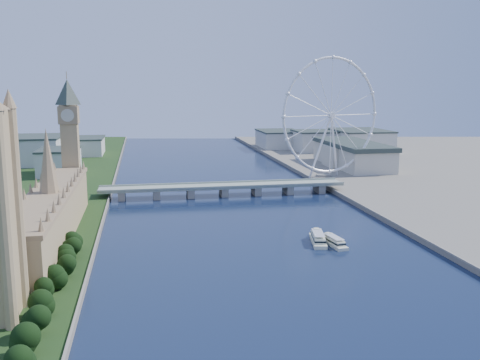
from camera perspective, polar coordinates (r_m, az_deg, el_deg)
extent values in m
cube|color=tan|center=(352.19, -19.49, -3.86)|extent=(24.00, 200.00, 28.00)
cone|color=#937A59|center=(345.65, -19.84, 1.94)|extent=(12.00, 12.00, 40.00)
cube|color=tan|center=(452.90, -17.59, 2.59)|extent=(13.00, 13.00, 80.00)
cube|color=#937A59|center=(450.12, -17.81, 6.63)|extent=(15.00, 15.00, 14.00)
pyramid|color=#2D3833|center=(449.53, -18.00, 10.19)|extent=(20.02, 20.02, 20.00)
cube|color=gray|center=(481.62, -1.76, -0.67)|extent=(220.00, 22.00, 2.00)
cube|color=gray|center=(477.70, -12.50, -1.58)|extent=(6.00, 20.00, 7.50)
cube|color=gray|center=(477.44, -8.90, -1.47)|extent=(6.00, 20.00, 7.50)
cube|color=gray|center=(479.05, -5.31, -1.35)|extent=(6.00, 20.00, 7.50)
cube|color=gray|center=(482.53, -1.76, -1.23)|extent=(6.00, 20.00, 7.50)
cube|color=gray|center=(487.84, 1.73, -1.10)|extent=(6.00, 20.00, 7.50)
cube|color=gray|center=(494.90, 5.13, -0.98)|extent=(6.00, 20.00, 7.50)
cube|color=gray|center=(503.66, 8.42, -0.85)|extent=(6.00, 20.00, 7.50)
torus|color=silver|center=(557.39, 9.71, 6.82)|extent=(113.60, 39.12, 118.60)
cylinder|color=silver|center=(557.39, 9.71, 6.82)|extent=(7.25, 6.61, 6.00)
cube|color=gray|center=(572.79, 8.89, 0.48)|extent=(14.00, 10.00, 2.00)
cube|color=beige|center=(610.06, -18.71, 1.79)|extent=(40.00, 60.00, 26.00)
cube|color=beige|center=(704.37, -20.92, 2.95)|extent=(60.00, 80.00, 32.00)
cube|color=beige|center=(776.52, -16.22, 3.45)|extent=(50.00, 70.00, 22.00)
cube|color=beige|center=(792.95, 8.12, 4.09)|extent=(60.00, 60.00, 28.00)
cube|color=beige|center=(795.48, 12.69, 4.04)|extent=(70.00, 90.00, 30.00)
cube|color=beige|center=(839.04, 4.22, 4.35)|extent=(60.00, 80.00, 24.00)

